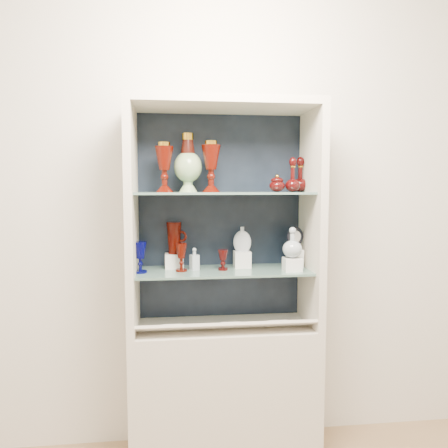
{
  "coord_description": "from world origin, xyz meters",
  "views": [
    {
      "loc": [
        -0.27,
        -0.76,
        1.51
      ],
      "look_at": [
        0.0,
        1.53,
        1.3
      ],
      "focal_mm": 35.0,
      "sensor_mm": 36.0,
      "label": 1
    }
  ],
  "objects": [
    {
      "name": "ruby_goblet_small",
      "position": [
        -0.0,
        1.54,
        1.1
      ],
      "size": [
        0.07,
        0.07,
        0.11
      ],
      "primitive_type": null,
      "rotation": [
        0.0,
        0.0,
        0.23
      ],
      "color": "#3B0706",
      "rests_on": "shelf_lower"
    },
    {
      "name": "clear_round_decanter",
      "position": [
        0.36,
        1.48,
        1.2
      ],
      "size": [
        0.12,
        0.12,
        0.16
      ],
      "primitive_type": null,
      "rotation": [
        0.0,
        0.0,
        0.12
      ],
      "color": "#98A7AF",
      "rests_on": "riser_clear_round_decanter"
    },
    {
      "name": "label_card_1",
      "position": [
        0.02,
        1.42,
        0.8
      ],
      "size": [
        0.1,
        0.06,
        0.03
      ],
      "primitive_type": "cube",
      "rotation": [
        -0.44,
        0.0,
        0.0
      ],
      "color": "white",
      "rests_on": "label_ledge"
    },
    {
      "name": "cabinet_side_right",
      "position": [
        0.48,
        1.53,
        1.32
      ],
      "size": [
        0.04,
        0.4,
        1.15
      ],
      "primitive_type": "cube",
      "color": "beige",
      "rests_on": "cabinet_base"
    },
    {
      "name": "ruby_decanter_a",
      "position": [
        0.36,
        1.51,
        1.57
      ],
      "size": [
        0.1,
        0.1,
        0.2
      ],
      "primitive_type": null,
      "rotation": [
        0.0,
        0.0,
        0.39
      ],
      "color": "#3B0706",
      "rests_on": "shelf_upper"
    },
    {
      "name": "ruby_decanter_b",
      "position": [
        0.44,
        1.62,
        1.57
      ],
      "size": [
        0.11,
        0.11,
        0.2
      ],
      "primitive_type": null,
      "rotation": [
        0.0,
        0.0,
        -0.32
      ],
      "color": "#3B0706",
      "rests_on": "shelf_upper"
    },
    {
      "name": "pedestal_lamp_right",
      "position": [
        -0.07,
        1.53,
        1.6
      ],
      "size": [
        0.11,
        0.11,
        0.26
      ],
      "primitive_type": null,
      "rotation": [
        0.0,
        0.0,
        -0.12
      ],
      "color": "#4B0D04",
      "rests_on": "shelf_upper"
    },
    {
      "name": "label_ledge",
      "position": [
        0.0,
        1.42,
        0.78
      ],
      "size": [
        0.92,
        0.17,
        0.09
      ],
      "primitive_type": "cube",
      "rotation": [
        -0.44,
        0.0,
        0.0
      ],
      "color": "beige",
      "rests_on": "cabinet_base"
    },
    {
      "name": "label_card_0",
      "position": [
        0.26,
        1.42,
        0.8
      ],
      "size": [
        0.1,
        0.06,
        0.03
      ],
      "primitive_type": "cube",
      "rotation": [
        -0.44,
        0.0,
        0.0
      ],
      "color": "white",
      "rests_on": "label_ledge"
    },
    {
      "name": "label_card_2",
      "position": [
        -0.28,
        1.42,
        0.8
      ],
      "size": [
        0.1,
        0.06,
        0.03
      ],
      "primitive_type": "cube",
      "rotation": [
        -0.44,
        0.0,
        0.0
      ],
      "color": "white",
      "rests_on": "label_ledge"
    },
    {
      "name": "wall_back",
      "position": [
        0.0,
        1.75,
        1.4
      ],
      "size": [
        3.5,
        0.02,
        2.8
      ],
      "primitive_type": "cube",
      "color": "silver",
      "rests_on": "ground"
    },
    {
      "name": "ruby_goblet_tall",
      "position": [
        -0.23,
        1.54,
        1.12
      ],
      "size": [
        0.08,
        0.08,
        0.15
      ],
      "primitive_type": null,
      "rotation": [
        0.0,
        0.0,
        0.33
      ],
      "color": "#4B0D04",
      "rests_on": "shelf_lower"
    },
    {
      "name": "cameo_medallion",
      "position": [
        0.4,
        1.58,
        1.21
      ],
      "size": [
        0.12,
        0.08,
        0.13
      ],
      "primitive_type": null,
      "rotation": [
        0.0,
        0.0,
        0.42
      ],
      "color": "black",
      "rests_on": "riser_cameo_medallion"
    },
    {
      "name": "enamel_urn",
      "position": [
        -0.19,
        1.59,
        1.62
      ],
      "size": [
        0.17,
        0.17,
        0.31
      ],
      "primitive_type": null,
      "rotation": [
        0.0,
        0.0,
        -0.11
      ],
      "color": "#0E4E2C",
      "rests_on": "shelf_upper"
    },
    {
      "name": "cabinet_back_panel",
      "position": [
        0.0,
        1.72,
        1.32
      ],
      "size": [
        0.98,
        0.02,
        1.15
      ],
      "primitive_type": "cube",
      "color": "black",
      "rests_on": "cabinet_base"
    },
    {
      "name": "flat_flask",
      "position": [
        0.11,
        1.61,
        1.21
      ],
      "size": [
        0.11,
        0.07,
        0.14
      ],
      "primitive_type": null,
      "rotation": [
        0.0,
        0.0,
        -0.37
      ],
      "color": "silver",
      "rests_on": "riser_flat_flask"
    },
    {
      "name": "shelf_upper",
      "position": [
        0.0,
        1.55,
        1.46
      ],
      "size": [
        0.92,
        0.34,
        0.01
      ],
      "primitive_type": "cube",
      "color": "slate",
      "rests_on": "cabinet_side_left"
    },
    {
      "name": "cabinet_top_cap",
      "position": [
        0.0,
        1.53,
        1.92
      ],
      "size": [
        1.0,
        0.4,
        0.04
      ],
      "primitive_type": "cube",
      "color": "beige",
      "rests_on": "cabinet_side_left"
    },
    {
      "name": "pedestal_lamp_left",
      "position": [
        -0.31,
        1.54,
        1.6
      ],
      "size": [
        0.11,
        0.11,
        0.26
      ],
      "primitive_type": null,
      "rotation": [
        0.0,
        0.0,
        0.09
      ],
      "color": "#4B0D04",
      "rests_on": "shelf_upper"
    },
    {
      "name": "cobalt_goblet",
      "position": [
        -0.44,
        1.52,
        1.13
      ],
      "size": [
        0.09,
        0.09,
        0.16
      ],
      "primitive_type": null,
      "rotation": [
        0.0,
        0.0,
        -0.28
      ],
      "color": "#000046",
      "rests_on": "shelf_lower"
    },
    {
      "name": "riser_cameo_medallion",
      "position": [
        0.4,
        1.58,
        1.1
      ],
      "size": [
        0.08,
        0.08,
        0.1
      ],
      "primitive_type": "cube",
      "color": "silver",
      "rests_on": "shelf_lower"
    },
    {
      "name": "lidded_bowl",
      "position": [
        0.28,
        1.5,
        1.52
      ],
      "size": [
        0.11,
        0.11,
        0.09
      ],
      "primitive_type": null,
      "rotation": [
        0.0,
        0.0,
        -0.43
      ],
      "color": "#3B0706",
      "rests_on": "shelf_upper"
    },
    {
      "name": "riser_flat_flask",
      "position": [
        0.11,
        1.61,
        1.09
      ],
      "size": [
        0.09,
        0.09,
        0.09
      ],
      "primitive_type": "cube",
      "color": "silver",
      "rests_on": "shelf_lower"
    },
    {
      "name": "ruby_pitcher",
      "position": [
        -0.26,
        1.63,
        1.22
      ],
      "size": [
        0.15,
        0.12,
        0.17
      ],
      "primitive_type": null,
      "rotation": [
        0.0,
        0.0,
        -0.29
      ],
      "color": "#4B0D04",
      "rests_on": "riser_ruby_pitcher"
    },
    {
      "name": "shelf_lower",
      "position": [
        0.0,
        1.55,
        1.04
      ],
      "size": [
        0.92,
        0.34,
        0.01
      ],
      "primitive_type": "cube",
      "color": "slate",
      "rests_on": "cabinet_side_left"
    },
    {
      "name": "riser_ruby_pitcher",
      "position": [
        -0.26,
        1.63,
        1.09
      ],
      "size": [
        0.1,
        0.1,
        0.08
      ],
      "primitive_type": "cube",
      "color": "silver",
      "rests_on": "shelf_lower"
    },
    {
      "name": "cabinet_base",
      "position": [
        0.0,
        1.53,
        0.38
      ],
      "size": [
        1.0,
        0.4,
        0.75
      ],
      "primitive_type": "cube",
      "color": "beige",
      "rests_on": "ground"
    },
    {
      "name": "riser_clear_round_decanter",
      "position": [
        0.36,
        1.48,
        1.08
      ],
      "size": [
        0.09,
        0.09,
        0.07
      ],
      "primitive_type": "cube",
      "color": "silver",
      "rests_on": "shelf_lower"
    },
    {
      "name": "clear_square_bottle",
      "position": [
        -0.16,
        1.56,
        1.11
      ],
      "size": [
        0.06,
        0.06,
        0.12
      ],
      "primitive_type": null,
      "rotation": [
        0.0,
        0.0,
        0.39
      ],
      "color": "#98A7AF",
      "rests_on": "shelf_lower"
    },
    {
      "name": "cabinet_side_left",
      "position": [
        -0.48,
        1.53,
        1.32
      ],
      "size": [
        0.04,
        0.4,
        1.15
      ],
      "primitive_type": "cube",
      "color": "beige",
      "rests_on": "cabinet_base"
    }
  ]
}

